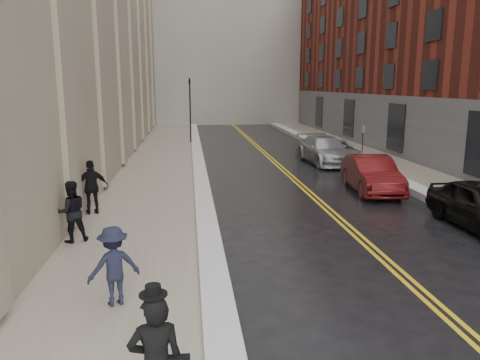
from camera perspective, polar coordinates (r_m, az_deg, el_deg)
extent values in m
plane|color=black|center=(9.41, 12.14, -18.57)|extent=(160.00, 160.00, 0.00)
cube|color=gray|center=(24.20, -10.32, 0.39)|extent=(4.00, 64.00, 0.15)
cube|color=gray|center=(26.84, 19.79, 0.97)|extent=(3.00, 64.00, 0.15)
cube|color=gold|center=(24.69, 5.82, 0.56)|extent=(0.12, 64.00, 0.01)
cube|color=gold|center=(24.74, 6.37, 0.57)|extent=(0.12, 64.00, 0.01)
cube|color=white|center=(24.13, -4.87, 0.63)|extent=(0.70, 60.80, 0.26)
cube|color=white|center=(26.07, 16.14, 1.08)|extent=(0.85, 60.80, 0.30)
cylinder|color=black|center=(37.75, -6.09, 8.32)|extent=(0.12, 0.12, 5.20)
imported|color=black|center=(37.69, -6.16, 11.36)|extent=(0.18, 0.15, 0.90)
cylinder|color=black|center=(29.88, 14.70, 4.29)|extent=(0.06, 0.06, 2.20)
cube|color=white|center=(29.78, 14.78, 6.00)|extent=(0.02, 0.35, 0.45)
imported|color=#4C0D0E|center=(21.46, 15.75, 0.68)|extent=(2.14, 4.97, 1.59)
imported|color=#9FA2A6|center=(28.76, 10.33, 3.61)|extent=(2.63, 5.70, 1.61)
imported|color=#A7A9AF|center=(29.46, 11.84, 3.45)|extent=(2.45, 4.86, 1.32)
imported|color=black|center=(14.49, -19.88, -3.64)|extent=(1.09, 0.99, 1.82)
imported|color=black|center=(10.20, -15.14, -10.07)|extent=(1.25, 1.00, 1.69)
imported|color=black|center=(17.41, -17.60, -0.83)|extent=(1.22, 0.81, 1.93)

